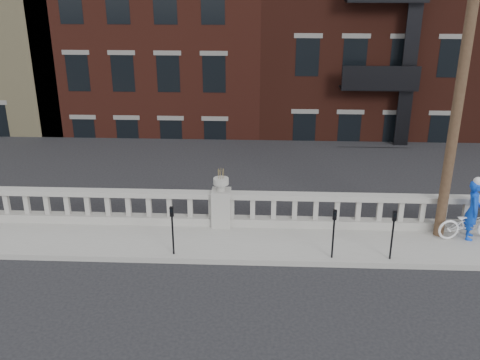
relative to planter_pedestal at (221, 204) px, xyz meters
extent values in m
plane|color=black|center=(0.00, -3.95, -0.83)|extent=(120.00, 120.00, 0.00)
cube|color=gray|center=(0.00, -0.95, -0.76)|extent=(32.00, 2.20, 0.15)
cube|color=gray|center=(0.00, 0.00, -0.56)|extent=(28.00, 0.34, 0.25)
cube|color=gray|center=(0.00, 0.00, 0.27)|extent=(28.00, 0.34, 0.16)
cube|color=gray|center=(0.00, 0.00, -0.13)|extent=(0.55, 0.55, 1.10)
cylinder|color=gray|center=(0.00, 0.00, 0.52)|extent=(0.24, 0.24, 0.20)
cylinder|color=gray|center=(0.00, 0.00, 0.70)|extent=(0.44, 0.44, 0.18)
cube|color=#605E59|center=(0.00, 0.35, -3.26)|extent=(36.00, 0.50, 5.15)
cube|color=black|center=(0.00, 22.00, -6.08)|extent=(80.00, 44.00, 0.50)
cube|color=#595651|center=(-2.00, 4.50, -3.83)|extent=(16.00, 7.00, 4.00)
cube|color=#481C14|center=(-4.00, 16.00, 1.17)|extent=(10.00, 14.00, 14.00)
cube|color=#3B1710|center=(6.00, 16.00, 1.92)|extent=(10.00, 14.00, 15.50)
cylinder|color=#422D1E|center=(6.20, -0.35, 4.32)|extent=(0.28, 0.28, 10.00)
cylinder|color=black|center=(-1.13, -1.80, -0.13)|extent=(0.05, 0.05, 1.10)
cube|color=black|center=(-1.13, -1.80, 0.55)|extent=(0.10, 0.08, 0.26)
cube|color=black|center=(-1.13, -1.85, 0.59)|extent=(0.06, 0.01, 0.08)
cylinder|color=black|center=(3.03, -1.80, -0.13)|extent=(0.05, 0.05, 1.10)
cube|color=black|center=(3.03, -1.80, 0.55)|extent=(0.10, 0.08, 0.26)
cube|color=black|center=(3.03, -1.85, 0.59)|extent=(0.06, 0.01, 0.08)
cylinder|color=black|center=(4.53, -1.80, -0.13)|extent=(0.05, 0.05, 1.10)
cube|color=black|center=(4.53, -1.80, 0.55)|extent=(0.10, 0.08, 0.26)
cube|color=black|center=(4.53, -1.85, 0.59)|extent=(0.06, 0.01, 0.08)
imported|color=white|center=(6.93, -0.52, -0.23)|extent=(1.80, 0.86, 0.91)
imported|color=blue|center=(6.99, -0.50, 0.17)|extent=(0.57, 0.72, 1.71)
camera|label=1|loc=(1.20, -14.16, 6.30)|focal=40.00mm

